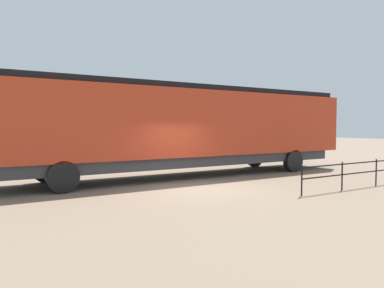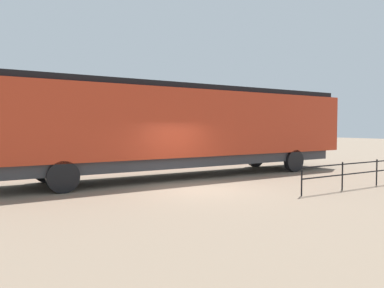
% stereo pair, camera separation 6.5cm
% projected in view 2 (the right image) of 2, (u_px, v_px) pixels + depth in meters
% --- Properties ---
extents(ground_plane, '(120.00, 120.00, 0.00)m').
position_uv_depth(ground_plane, '(199.00, 190.00, 13.28)').
color(ground_plane, '#84705B').
extents(locomotive, '(3.15, 17.45, 4.05)m').
position_uv_depth(locomotive, '(192.00, 126.00, 16.90)').
color(locomotive, red).
rests_on(locomotive, ground_plane).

